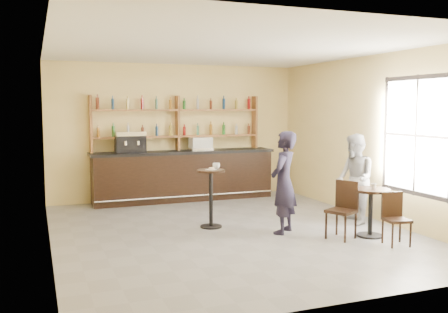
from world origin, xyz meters
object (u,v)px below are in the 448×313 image
object	(u,v)px
chair_south	(397,219)
espresso_machine	(130,142)
chair_west	(341,210)
pastry_case	(200,144)
pedestal_table	(211,199)
cafe_table	(370,213)
man_main	(284,182)
bar_counter	(184,175)
patron_second	(355,179)

from	to	relation	value
chair_south	espresso_machine	bearing A→B (deg)	133.91
chair_south	chair_west	bearing A→B (deg)	142.66
espresso_machine	chair_south	distance (m)	6.03
pastry_case	chair_south	distance (m)	5.28
pedestal_table	cafe_table	xyz separation A→B (m)	(2.31, -1.57, -0.12)
man_main	cafe_table	bearing A→B (deg)	106.52
bar_counter	patron_second	bearing A→B (deg)	-55.76
bar_counter	pastry_case	world-z (taller)	pastry_case
pastry_case	chair_west	distance (m)	4.49
chair_west	patron_second	world-z (taller)	patron_second
espresso_machine	chair_west	xyz separation A→B (m)	(2.72, -4.28, -0.93)
man_main	cafe_table	world-z (taller)	man_main
man_main	bar_counter	bearing A→B (deg)	-121.32
bar_counter	espresso_machine	xyz separation A→B (m)	(-1.25, 0.00, 0.82)
pastry_case	chair_west	world-z (taller)	pastry_case
pastry_case	cafe_table	bearing A→B (deg)	-73.53
pastry_case	cafe_table	size ratio (longest dim) A/B	0.62
pastry_case	cafe_table	distance (m)	4.71
cafe_table	chair_south	xyz separation A→B (m)	(0.05, -0.60, 0.01)
man_main	patron_second	size ratio (longest dim) A/B	1.05
man_main	pedestal_table	bearing A→B (deg)	-81.49
espresso_machine	pedestal_table	xyz separation A→B (m)	(0.96, -2.76, -0.88)
chair_south	patron_second	world-z (taller)	patron_second
espresso_machine	chair_south	bearing A→B (deg)	-55.26
chair_west	patron_second	size ratio (longest dim) A/B	0.57
pastry_case	bar_counter	bearing A→B (deg)	176.13
bar_counter	pedestal_table	world-z (taller)	bar_counter
espresso_machine	chair_south	size ratio (longest dim) A/B	0.79
cafe_table	espresso_machine	bearing A→B (deg)	127.06
pastry_case	patron_second	size ratio (longest dim) A/B	0.30
espresso_machine	patron_second	xyz separation A→B (m)	(3.58, -3.43, -0.56)
pedestal_table	patron_second	distance (m)	2.73
bar_counter	man_main	size ratio (longest dim) A/B	2.43
man_main	chair_west	bearing A→B (deg)	92.91
espresso_machine	pedestal_table	world-z (taller)	espresso_machine
bar_counter	pedestal_table	size ratio (longest dim) A/B	4.07
pedestal_table	man_main	world-z (taller)	man_main
pedestal_table	cafe_table	distance (m)	2.80
pedestal_table	chair_west	bearing A→B (deg)	-40.73
pastry_case	chair_west	xyz separation A→B (m)	(1.06, -4.28, -0.84)
espresso_machine	pastry_case	distance (m)	1.67
cafe_table	pedestal_table	bearing A→B (deg)	145.86
bar_counter	patron_second	distance (m)	4.15
man_main	cafe_table	xyz separation A→B (m)	(1.27, -0.74, -0.48)
espresso_machine	patron_second	bearing A→B (deg)	-42.93
chair_west	man_main	bearing A→B (deg)	-160.94
man_main	espresso_machine	bearing A→B (deg)	-103.99
pastry_case	man_main	xyz separation A→B (m)	(0.34, -3.59, -0.43)
chair_south	pedestal_table	bearing A→B (deg)	147.42
pedestal_table	chair_west	xyz separation A→B (m)	(1.76, -1.52, -0.05)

